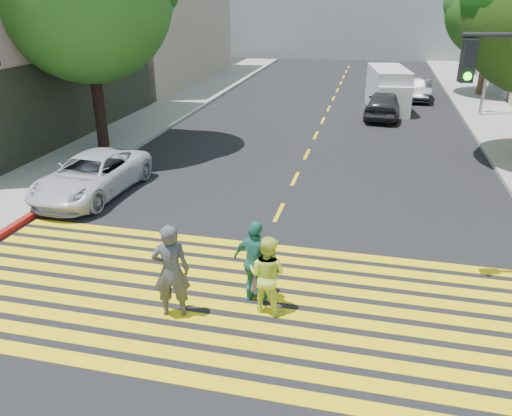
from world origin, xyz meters
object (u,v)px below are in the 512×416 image
(pedestrian_extra, at_px, (256,263))
(pedestrian_man, at_px, (171,271))
(pedestrian_woman, at_px, (267,274))
(silver_car, at_px, (393,74))
(dark_car_parked, at_px, (419,89))
(tree_right_far, at_px, (496,4))
(pedestrian_child, at_px, (257,267))
(white_van, at_px, (388,91))
(dark_car_near, at_px, (384,104))
(white_sedan, at_px, (92,175))

(pedestrian_extra, bearing_deg, pedestrian_man, 49.81)
(pedestrian_man, bearing_deg, pedestrian_woman, -178.44)
(silver_car, distance_m, dark_car_parked, 5.96)
(tree_right_far, bearing_deg, silver_car, 144.43)
(pedestrian_child, bearing_deg, dark_car_parked, -96.92)
(pedestrian_woman, bearing_deg, pedestrian_extra, -28.57)
(pedestrian_woman, distance_m, white_van, 20.44)
(pedestrian_woman, bearing_deg, pedestrian_child, -45.46)
(dark_car_near, height_order, dark_car_parked, dark_car_near)
(pedestrian_child, height_order, dark_car_parked, pedestrian_child)
(pedestrian_extra, relative_size, white_van, 0.37)
(pedestrian_man, distance_m, pedestrian_child, 1.88)
(tree_right_far, relative_size, pedestrian_child, 6.25)
(pedestrian_woman, bearing_deg, dark_car_near, -83.42)
(white_sedan, bearing_deg, pedestrian_man, -45.18)
(tree_right_far, bearing_deg, white_van, -136.85)
(pedestrian_extra, distance_m, dark_car_near, 18.19)
(pedestrian_child, bearing_deg, white_van, -93.57)
(tree_right_far, xyz_separation_m, pedestrian_man, (-10.08, -26.30, -4.43))
(pedestrian_man, bearing_deg, dark_car_parked, -120.50)
(tree_right_far, distance_m, dark_car_parked, 6.48)
(pedestrian_man, distance_m, pedestrian_woman, 1.89)
(pedestrian_man, height_order, white_van, white_van)
(dark_car_parked, height_order, white_van, white_van)
(pedestrian_woman, bearing_deg, white_van, -83.22)
(pedestrian_child, bearing_deg, tree_right_far, -104.33)
(silver_car, bearing_deg, pedestrian_extra, 88.96)
(white_sedan, bearing_deg, pedestrian_extra, -33.10)
(pedestrian_extra, xyz_separation_m, white_sedan, (-6.50, 4.73, -0.26))
(silver_car, bearing_deg, dark_car_parked, 109.09)
(pedestrian_woman, relative_size, pedestrian_extra, 0.91)
(pedestrian_extra, relative_size, silver_car, 0.40)
(pedestrian_woman, xyz_separation_m, pedestrian_child, (-0.33, 0.55, -0.19))
(white_sedan, height_order, dark_car_near, dark_car_near)
(white_sedan, bearing_deg, dark_car_parked, 62.12)
(silver_car, bearing_deg, white_van, 92.39)
(pedestrian_extra, height_order, dark_car_parked, pedestrian_extra)
(white_van, bearing_deg, pedestrian_man, -110.32)
(pedestrian_man, bearing_deg, tree_right_far, -127.22)
(tree_right_far, relative_size, pedestrian_man, 4.04)
(tree_right_far, bearing_deg, dark_car_parked, -153.09)
(silver_car, bearing_deg, white_sedan, 73.62)
(pedestrian_man, bearing_deg, pedestrian_child, -158.69)
(tree_right_far, distance_m, white_van, 9.06)
(pedestrian_woman, xyz_separation_m, pedestrian_extra, (-0.29, 0.27, 0.08))
(pedestrian_man, xyz_separation_m, dark_car_parked, (6.18, 24.32, -0.35))
(pedestrian_woman, distance_m, silver_car, 29.68)
(tree_right_far, height_order, dark_car_near, tree_right_far)
(pedestrian_woman, bearing_deg, silver_car, -81.94)
(pedestrian_child, relative_size, white_sedan, 0.28)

